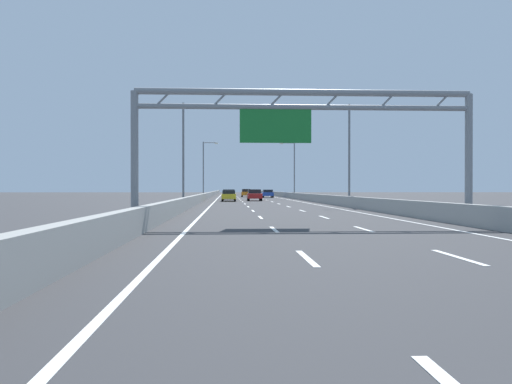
# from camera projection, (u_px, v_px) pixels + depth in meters

# --- Properties ---
(ground_plane) EXTENTS (260.00, 260.00, 0.00)m
(ground_plane) POSITION_uv_depth(u_px,v_px,m) (247.00, 197.00, 100.28)
(ground_plane) COLOR #38383A
(lane_dash_left_1) EXTENTS (0.16, 3.00, 0.01)m
(lane_dash_left_1) POSITION_uv_depth(u_px,v_px,m) (307.00, 258.00, 12.81)
(lane_dash_left_1) COLOR white
(lane_dash_left_1) RESTS_ON ground_plane
(lane_dash_left_2) EXTENTS (0.16, 3.00, 0.01)m
(lane_dash_left_2) POSITION_uv_depth(u_px,v_px,m) (274.00, 229.00, 21.80)
(lane_dash_left_2) COLOR white
(lane_dash_left_2) RESTS_ON ground_plane
(lane_dash_left_3) EXTENTS (0.16, 3.00, 0.01)m
(lane_dash_left_3) POSITION_uv_depth(u_px,v_px,m) (260.00, 217.00, 30.78)
(lane_dash_left_3) COLOR white
(lane_dash_left_3) RESTS_ON ground_plane
(lane_dash_left_4) EXTENTS (0.16, 3.00, 0.01)m
(lane_dash_left_4) POSITION_uv_depth(u_px,v_px,m) (253.00, 211.00, 39.77)
(lane_dash_left_4) COLOR white
(lane_dash_left_4) RESTS_ON ground_plane
(lane_dash_left_5) EXTENTS (0.16, 3.00, 0.01)m
(lane_dash_left_5) POSITION_uv_depth(u_px,v_px,m) (248.00, 207.00, 48.76)
(lane_dash_left_5) COLOR white
(lane_dash_left_5) RESTS_ON ground_plane
(lane_dash_left_6) EXTENTS (0.16, 3.00, 0.01)m
(lane_dash_left_6) POSITION_uv_depth(u_px,v_px,m) (245.00, 204.00, 57.75)
(lane_dash_left_6) COLOR white
(lane_dash_left_6) RESTS_ON ground_plane
(lane_dash_left_7) EXTENTS (0.16, 3.00, 0.01)m
(lane_dash_left_7) POSITION_uv_depth(u_px,v_px,m) (243.00, 202.00, 66.73)
(lane_dash_left_7) COLOR white
(lane_dash_left_7) RESTS_ON ground_plane
(lane_dash_left_8) EXTENTS (0.16, 3.00, 0.01)m
(lane_dash_left_8) POSITION_uv_depth(u_px,v_px,m) (241.00, 200.00, 75.72)
(lane_dash_left_8) COLOR white
(lane_dash_left_8) RESTS_ON ground_plane
(lane_dash_left_9) EXTENTS (0.16, 3.00, 0.01)m
(lane_dash_left_9) POSITION_uv_depth(u_px,v_px,m) (239.00, 199.00, 84.71)
(lane_dash_left_9) COLOR white
(lane_dash_left_9) RESTS_ON ground_plane
(lane_dash_left_10) EXTENTS (0.16, 3.00, 0.01)m
(lane_dash_left_10) POSITION_uv_depth(u_px,v_px,m) (238.00, 198.00, 93.70)
(lane_dash_left_10) COLOR white
(lane_dash_left_10) RESTS_ON ground_plane
(lane_dash_left_11) EXTENTS (0.16, 3.00, 0.01)m
(lane_dash_left_11) POSITION_uv_depth(u_px,v_px,m) (237.00, 197.00, 102.68)
(lane_dash_left_11) COLOR white
(lane_dash_left_11) RESTS_ON ground_plane
(lane_dash_left_12) EXTENTS (0.16, 3.00, 0.01)m
(lane_dash_left_12) POSITION_uv_depth(u_px,v_px,m) (236.00, 196.00, 111.67)
(lane_dash_left_12) COLOR white
(lane_dash_left_12) RESTS_ON ground_plane
(lane_dash_left_13) EXTENTS (0.16, 3.00, 0.01)m
(lane_dash_left_13) POSITION_uv_depth(u_px,v_px,m) (236.00, 196.00, 120.66)
(lane_dash_left_13) COLOR white
(lane_dash_left_13) RESTS_ON ground_plane
(lane_dash_left_14) EXTENTS (0.16, 3.00, 0.01)m
(lane_dash_left_14) POSITION_uv_depth(u_px,v_px,m) (235.00, 195.00, 129.65)
(lane_dash_left_14) COLOR white
(lane_dash_left_14) RESTS_ON ground_plane
(lane_dash_left_15) EXTENTS (0.16, 3.00, 0.01)m
(lane_dash_left_15) POSITION_uv_depth(u_px,v_px,m) (235.00, 195.00, 138.63)
(lane_dash_left_15) COLOR white
(lane_dash_left_15) RESTS_ON ground_plane
(lane_dash_left_16) EXTENTS (0.16, 3.00, 0.01)m
(lane_dash_left_16) POSITION_uv_depth(u_px,v_px,m) (234.00, 194.00, 147.62)
(lane_dash_left_16) COLOR white
(lane_dash_left_16) RESTS_ON ground_plane
(lane_dash_left_17) EXTENTS (0.16, 3.00, 0.01)m
(lane_dash_left_17) POSITION_uv_depth(u_px,v_px,m) (234.00, 194.00, 156.61)
(lane_dash_left_17) COLOR white
(lane_dash_left_17) RESTS_ON ground_plane
(lane_dash_right_1) EXTENTS (0.16, 3.00, 0.01)m
(lane_dash_right_1) POSITION_uv_depth(u_px,v_px,m) (458.00, 257.00, 13.00)
(lane_dash_right_1) COLOR white
(lane_dash_right_1) RESTS_ON ground_plane
(lane_dash_right_2) EXTENTS (0.16, 3.00, 0.01)m
(lane_dash_right_2) POSITION_uv_depth(u_px,v_px,m) (363.00, 229.00, 21.98)
(lane_dash_right_2) COLOR white
(lane_dash_right_2) RESTS_ON ground_plane
(lane_dash_right_3) EXTENTS (0.16, 3.00, 0.01)m
(lane_dash_right_3) POSITION_uv_depth(u_px,v_px,m) (324.00, 217.00, 30.97)
(lane_dash_right_3) COLOR white
(lane_dash_right_3) RESTS_ON ground_plane
(lane_dash_right_4) EXTENTS (0.16, 3.00, 0.01)m
(lane_dash_right_4) POSITION_uv_depth(u_px,v_px,m) (302.00, 211.00, 39.96)
(lane_dash_right_4) COLOR white
(lane_dash_right_4) RESTS_ON ground_plane
(lane_dash_right_5) EXTENTS (0.16, 3.00, 0.01)m
(lane_dash_right_5) POSITION_uv_depth(u_px,v_px,m) (288.00, 207.00, 48.95)
(lane_dash_right_5) COLOR white
(lane_dash_right_5) RESTS_ON ground_plane
(lane_dash_right_6) EXTENTS (0.16, 3.00, 0.01)m
(lane_dash_right_6) POSITION_uv_depth(u_px,v_px,m) (279.00, 204.00, 57.93)
(lane_dash_right_6) COLOR white
(lane_dash_right_6) RESTS_ON ground_plane
(lane_dash_right_7) EXTENTS (0.16, 3.00, 0.01)m
(lane_dash_right_7) POSITION_uv_depth(u_px,v_px,m) (272.00, 202.00, 66.92)
(lane_dash_right_7) COLOR white
(lane_dash_right_7) RESTS_ON ground_plane
(lane_dash_right_8) EXTENTS (0.16, 3.00, 0.01)m
(lane_dash_right_8) POSITION_uv_depth(u_px,v_px,m) (267.00, 200.00, 75.91)
(lane_dash_right_8) COLOR white
(lane_dash_right_8) RESTS_ON ground_plane
(lane_dash_right_9) EXTENTS (0.16, 3.00, 0.01)m
(lane_dash_right_9) POSITION_uv_depth(u_px,v_px,m) (263.00, 199.00, 84.90)
(lane_dash_right_9) COLOR white
(lane_dash_right_9) RESTS_ON ground_plane
(lane_dash_right_10) EXTENTS (0.16, 3.00, 0.01)m
(lane_dash_right_10) POSITION_uv_depth(u_px,v_px,m) (259.00, 198.00, 93.88)
(lane_dash_right_10) COLOR white
(lane_dash_right_10) RESTS_ON ground_plane
(lane_dash_right_11) EXTENTS (0.16, 3.00, 0.01)m
(lane_dash_right_11) POSITION_uv_depth(u_px,v_px,m) (256.00, 197.00, 102.87)
(lane_dash_right_11) COLOR white
(lane_dash_right_11) RESTS_ON ground_plane
(lane_dash_right_12) EXTENTS (0.16, 3.00, 0.01)m
(lane_dash_right_12) POSITION_uv_depth(u_px,v_px,m) (254.00, 196.00, 111.86)
(lane_dash_right_12) COLOR white
(lane_dash_right_12) RESTS_ON ground_plane
(lane_dash_right_13) EXTENTS (0.16, 3.00, 0.01)m
(lane_dash_right_13) POSITION_uv_depth(u_px,v_px,m) (252.00, 196.00, 120.85)
(lane_dash_right_13) COLOR white
(lane_dash_right_13) RESTS_ON ground_plane
(lane_dash_right_14) EXTENTS (0.16, 3.00, 0.01)m
(lane_dash_right_14) POSITION_uv_depth(u_px,v_px,m) (250.00, 195.00, 129.83)
(lane_dash_right_14) COLOR white
(lane_dash_right_14) RESTS_ON ground_plane
(lane_dash_right_15) EXTENTS (0.16, 3.00, 0.01)m
(lane_dash_right_15) POSITION_uv_depth(u_px,v_px,m) (249.00, 195.00, 138.82)
(lane_dash_right_15) COLOR white
(lane_dash_right_15) RESTS_ON ground_plane
(lane_dash_right_16) EXTENTS (0.16, 3.00, 0.01)m
(lane_dash_right_16) POSITION_uv_depth(u_px,v_px,m) (248.00, 194.00, 147.81)
(lane_dash_right_16) COLOR white
(lane_dash_right_16) RESTS_ON ground_plane
(lane_dash_right_17) EXTENTS (0.16, 3.00, 0.01)m
(lane_dash_right_17) POSITION_uv_depth(u_px,v_px,m) (246.00, 194.00, 156.80)
(lane_dash_right_17) COLOR white
(lane_dash_right_17) RESTS_ON ground_plane
(edge_line_left) EXTENTS (0.16, 176.00, 0.01)m
(edge_line_left) POSITION_uv_depth(u_px,v_px,m) (217.00, 199.00, 88.02)
(edge_line_left) COLOR white
(edge_line_left) RESTS_ON ground_plane
(edge_line_right) EXTENTS (0.16, 176.00, 0.01)m
(edge_line_right) POSITION_uv_depth(u_px,v_px,m) (282.00, 198.00, 88.57)
(edge_line_right) COLOR white
(edge_line_right) RESTS_ON ground_plane
(barrier_left) EXTENTS (0.45, 220.00, 0.95)m
(barrier_left) POSITION_uv_depth(u_px,v_px,m) (211.00, 194.00, 109.90)
(barrier_left) COLOR #9E9E99
(barrier_left) RESTS_ON ground_plane
(barrier_right) EXTENTS (0.45, 220.00, 0.95)m
(barrier_right) POSITION_uv_depth(u_px,v_px,m) (280.00, 194.00, 110.63)
(barrier_right) COLOR #9E9E99
(barrier_right) RESTS_ON ground_plane
(sign_gantry) EXTENTS (16.35, 0.36, 6.36)m
(sign_gantry) POSITION_uv_depth(u_px,v_px,m) (301.00, 121.00, 26.03)
(sign_gantry) COLOR gray
(sign_gantry) RESTS_ON ground_plane
(streetlamp_left_mid) EXTENTS (2.58, 0.28, 9.50)m
(streetlamp_left_mid) POSITION_uv_depth(u_px,v_px,m) (186.00, 147.00, 50.28)
(streetlamp_left_mid) COLOR slate
(streetlamp_left_mid) RESTS_ON ground_plane
(streetlamp_right_mid) EXTENTS (2.58, 0.28, 9.50)m
(streetlamp_right_mid) POSITION_uv_depth(u_px,v_px,m) (347.00, 148.00, 51.06)
(streetlamp_right_mid) COLOR slate
(streetlamp_right_mid) RESTS_ON ground_plane
(streetlamp_left_far) EXTENTS (2.58, 0.28, 9.50)m
(streetlamp_left_far) POSITION_uv_depth(u_px,v_px,m) (205.00, 166.00, 92.16)
(streetlamp_left_far) COLOR slate
(streetlamp_left_far) RESTS_ON ground_plane
(streetlamp_right_far) EXTENTS (2.58, 0.28, 9.50)m
(streetlamp_right_far) POSITION_uv_depth(u_px,v_px,m) (293.00, 166.00, 92.94)
(streetlamp_right_far) COLOR slate
(streetlamp_right_far) RESTS_ON ground_plane
(red_car) EXTENTS (1.86, 4.25, 1.51)m
(red_car) POSITION_uv_depth(u_px,v_px,m) (255.00, 195.00, 72.64)
(red_car) COLOR red
(red_car) RESTS_ON ground_plane
(blue_car) EXTENTS (1.88, 4.63, 1.43)m
(blue_car) POSITION_uv_depth(u_px,v_px,m) (267.00, 193.00, 97.31)
(blue_car) COLOR #2347AD
(blue_car) RESTS_ON ground_plane
(orange_car) EXTENTS (1.71, 4.43, 1.53)m
(orange_car) POSITION_uv_depth(u_px,v_px,m) (246.00, 193.00, 105.42)
(orange_car) COLOR orange
(orange_car) RESTS_ON ground_plane
(white_car) EXTENTS (1.84, 4.13, 1.49)m
(white_car) POSITION_uv_depth(u_px,v_px,m) (229.00, 195.00, 77.85)
(white_car) COLOR silver
(white_car) RESTS_ON ground_plane
(black_car) EXTENTS (1.78, 4.18, 1.36)m
(black_car) POSITION_uv_depth(u_px,v_px,m) (227.00, 193.00, 116.81)
(black_car) COLOR black
(black_car) RESTS_ON ground_plane
(yellow_car) EXTENTS (1.79, 4.51, 1.39)m
(yellow_car) POSITION_uv_depth(u_px,v_px,m) (229.00, 196.00, 69.30)
(yellow_car) COLOR yellow
(yellow_car) RESTS_ON ground_plane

